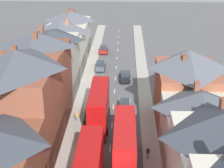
% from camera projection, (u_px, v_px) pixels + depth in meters
% --- Properties ---
extents(pavement_left, '(2.20, 104.00, 0.14)m').
position_uv_depth(pavement_left, '(82.00, 100.00, 59.98)').
color(pavement_left, '#A8A399').
rests_on(pavement_left, ground).
extents(pavement_right, '(2.20, 104.00, 0.14)m').
position_uv_depth(pavement_right, '(146.00, 101.00, 59.64)').
color(pavement_right, '#A8A399').
rests_on(pavement_right, ground).
extents(centre_line_dashes, '(0.14, 97.80, 0.01)m').
position_uv_depth(centre_line_dashes, '(113.00, 107.00, 57.98)').
color(centre_line_dashes, silver).
rests_on(centre_line_dashes, ground).
extents(terrace_row_left, '(8.00, 80.14, 13.36)m').
position_uv_depth(terrace_row_left, '(32.00, 97.00, 48.08)').
color(terrace_row_left, '#935138').
rests_on(terrace_row_left, ground).
extents(double_decker_bus_lead, '(2.74, 10.80, 5.30)m').
position_uv_depth(double_decker_bus_lead, '(99.00, 106.00, 51.62)').
color(double_decker_bus_lead, '#B70F0F').
rests_on(double_decker_bus_lead, ground).
extents(double_decker_bus_far_approaching, '(2.74, 10.80, 5.30)m').
position_uv_depth(double_decker_bus_far_approaching, '(125.00, 144.00, 42.38)').
color(double_decker_bus_far_approaching, red).
rests_on(double_decker_bus_far_approaching, ground).
extents(car_near_blue, '(1.90, 3.94, 1.66)m').
position_uv_depth(car_near_blue, '(103.00, 49.00, 83.38)').
color(car_near_blue, maroon).
rests_on(car_near_blue, ground).
extents(car_near_silver, '(1.90, 4.23, 1.59)m').
position_uv_depth(car_near_silver, '(125.00, 105.00, 56.62)').
color(car_near_silver, silver).
rests_on(car_near_silver, ground).
extents(car_parked_left_a, '(1.90, 4.08, 1.62)m').
position_uv_depth(car_parked_left_a, '(91.00, 115.00, 53.70)').
color(car_parked_left_a, '#144728').
rests_on(car_parked_left_a, ground).
extents(car_parked_right_a, '(1.90, 4.52, 1.69)m').
position_uv_depth(car_parked_right_a, '(125.00, 76.00, 67.87)').
color(car_parked_right_a, black).
rests_on(car_parked_right_a, ground).
extents(car_mid_white, '(1.90, 4.32, 1.68)m').
position_uv_depth(car_mid_white, '(100.00, 65.00, 73.33)').
color(car_mid_white, '#4C515B').
rests_on(car_mid_white, ground).
extents(pedestrian_mid_right, '(0.36, 0.22, 1.61)m').
position_uv_depth(pedestrian_mid_right, '(148.00, 152.00, 44.09)').
color(pedestrian_mid_right, gray).
rests_on(pedestrian_mid_right, pavement_right).
extents(pedestrian_far_left, '(0.36, 0.22, 1.61)m').
position_uv_depth(pedestrian_far_left, '(77.00, 116.00, 52.70)').
color(pedestrian_far_left, gray).
rests_on(pedestrian_far_left, pavement_left).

